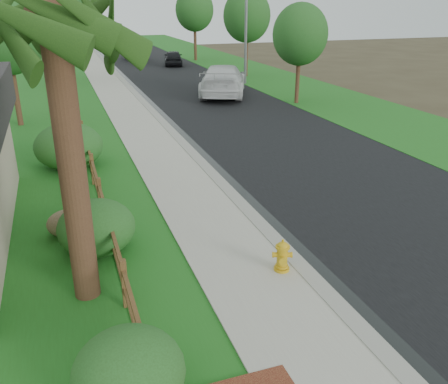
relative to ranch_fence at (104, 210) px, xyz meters
name	(u,v)px	position (x,y,z in m)	size (l,w,h in m)	color
ground	(360,358)	(3.60, -6.40, -0.62)	(120.00, 120.00, 0.00)	#39311F
road	(167,72)	(8.20, 28.60, -0.61)	(8.00, 90.00, 0.02)	black
curb	(117,74)	(4.00, 28.60, -0.56)	(0.40, 90.00, 0.12)	gray
wet_gutter	(121,74)	(4.35, 28.60, -0.60)	(0.50, 90.00, 0.00)	black
sidewalk	(100,75)	(2.70, 28.60, -0.57)	(2.20, 90.00, 0.10)	#A69E91
grass_strip	(76,76)	(0.80, 28.60, -0.59)	(1.60, 90.00, 0.06)	#205E1A
lawn_near	(6,80)	(-4.40, 28.60, -0.60)	(9.00, 90.00, 0.04)	#205E1A
verge_far	(242,69)	(15.10, 28.60, -0.60)	(6.00, 90.00, 0.04)	#205E1A
ranch_fence	(104,210)	(0.00, 0.00, 0.00)	(0.12, 16.92, 1.10)	#473117
palm_tree	(52,15)	(-0.70, -2.90, 4.91)	(3.60, 3.60, 6.60)	#3E2619
fire_hydrant	(282,256)	(3.50, -3.47, -0.17)	(0.50, 0.41, 0.77)	gold
white_suv	(223,80)	(9.29, 17.20, 0.37)	(2.71, 6.66, 1.93)	silver
dark_car_mid	(173,58)	(9.86, 32.95, 0.09)	(1.61, 4.01, 1.37)	black
dark_car_far	(135,53)	(7.16, 38.08, 0.09)	(1.46, 4.17, 1.38)	black
streetlight	(244,3)	(12.12, 20.94, 4.91)	(2.26, 0.39, 9.75)	slate
boulder	(68,223)	(-0.94, 0.06, -0.26)	(1.09, 0.81, 0.72)	brown
shrub_a	(129,373)	(-0.30, -6.12, 0.02)	(1.69, 1.69, 1.27)	#224819
shrub_c	(96,228)	(-0.30, -1.09, 0.05)	(1.85, 1.85, 1.34)	#224819
shrub_d	(69,146)	(-0.64, 5.69, 0.21)	(2.43, 2.43, 1.66)	#224819
tree_near_left	(5,30)	(-2.67, 13.06, 3.84)	(3.66, 3.66, 6.48)	#3E2619
tree_near_right	(300,35)	(12.60, 13.40, 3.29)	(3.14, 3.14, 5.65)	#3E2619
tree_mid_left	(50,1)	(-0.49, 25.78, 5.00)	(4.55, 4.55, 8.14)	#3E2619
tree_mid_right	(247,16)	(13.67, 24.19, 3.97)	(3.64, 3.64, 6.60)	#3E2619
tree_far_right	(195,10)	(12.85, 35.85, 4.17)	(3.72, 3.72, 6.85)	#3E2619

